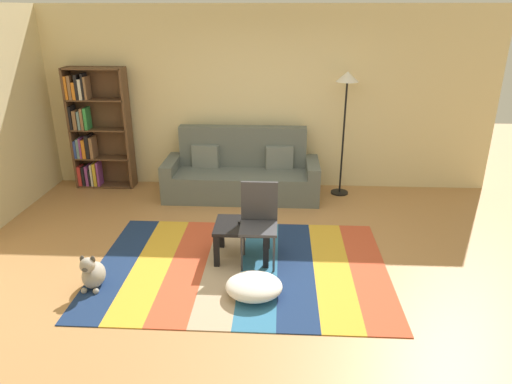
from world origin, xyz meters
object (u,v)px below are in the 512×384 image
couch (242,174)px  coffee_table (243,231)px  dog (93,273)px  tv_remote (243,224)px  pouf (254,286)px  standing_lamp (346,93)px  folding_chair (259,217)px  bookshelf (93,131)px

couch → coffee_table: couch is taller
dog → tv_remote: bearing=24.8°
pouf → coffee_table: bearing=102.7°
coffee_table → standing_lamp: 2.70m
standing_lamp → folding_chair: bearing=-118.5°
tv_remote → couch: bearing=60.4°
coffee_table → folding_chair: folding_chair is taller
standing_lamp → pouf: bearing=-112.4°
couch → pouf: bearing=-82.8°
coffee_table → folding_chair: size_ratio=0.68×
bookshelf → standing_lamp: bookshelf is taller
bookshelf → folding_chair: bearing=-40.1°
bookshelf → tv_remote: size_ratio=12.25×
dog → folding_chair: (1.64, 0.64, 0.37)m
dog → standing_lamp: standing_lamp is taller
bookshelf → dog: bearing=-70.7°
coffee_table → standing_lamp: bearing=57.1°
tv_remote → bookshelf: bearing=103.7°
pouf → folding_chair: size_ratio=0.62×
standing_lamp → folding_chair: size_ratio=2.02×
couch → coffee_table: 1.89m
couch → pouf: size_ratio=4.05×
couch → bookshelf: bearing=173.0°
coffee_table → bookshelf: bearing=138.6°
coffee_table → couch: bearing=95.0°
coffee_table → dog: (-1.45, -0.69, -0.17)m
couch → dog: (-1.29, -2.58, -0.18)m
couch → tv_remote: bearing=-84.9°
pouf → standing_lamp: (1.15, 2.79, 1.41)m
folding_chair → standing_lamp: bearing=75.6°
coffee_table → pouf: bearing=-77.3°
bookshelf → standing_lamp: size_ratio=1.01×
couch → folding_chair: 1.98m
dog → standing_lamp: bearing=44.5°
pouf → tv_remote: (-0.16, 0.74, 0.32)m
coffee_table → folding_chair: (0.18, -0.05, 0.20)m
bookshelf → folding_chair: bookshelf is taller
pouf → dog: dog is taller
pouf → folding_chair: folding_chair is taller
bookshelf → pouf: bookshelf is taller
couch → folding_chair: couch is taller
dog → tv_remote: (1.46, 0.67, 0.26)m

